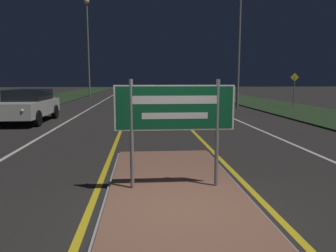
{
  "coord_description": "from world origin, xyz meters",
  "views": [
    {
      "loc": [
        -0.59,
        -4.87,
        2.07
      ],
      "look_at": [
        0.0,
        2.39,
        1.01
      ],
      "focal_mm": 35.0,
      "sensor_mm": 36.0,
      "label": 1
    }
  ],
  "objects_px": {
    "car_approaching_0": "(28,105)",
    "warning_sign": "(294,87)",
    "car_receding_0": "(203,104)",
    "car_receding_1": "(210,94)",
    "highway_sign": "(175,112)",
    "car_receding_3": "(164,88)",
    "streetlight_left_far": "(88,32)",
    "car_receding_2": "(170,90)"
  },
  "relations": [
    {
      "from": "car_receding_0",
      "to": "car_receding_3",
      "type": "relative_size",
      "value": 0.97
    },
    {
      "from": "warning_sign",
      "to": "streetlight_left_far",
      "type": "bearing_deg",
      "value": 134.76
    },
    {
      "from": "car_receding_0",
      "to": "car_receding_2",
      "type": "bearing_deg",
      "value": 89.47
    },
    {
      "from": "car_receding_3",
      "to": "car_approaching_0",
      "type": "height_order",
      "value": "car_approaching_0"
    },
    {
      "from": "car_receding_0",
      "to": "warning_sign",
      "type": "bearing_deg",
      "value": 36.98
    },
    {
      "from": "warning_sign",
      "to": "car_receding_1",
      "type": "bearing_deg",
      "value": 121.22
    },
    {
      "from": "car_receding_0",
      "to": "car_receding_2",
      "type": "xyz_separation_m",
      "value": [
        0.2,
        21.99,
        -0.09
      ]
    },
    {
      "from": "streetlight_left_far",
      "to": "car_receding_1",
      "type": "bearing_deg",
      "value": -37.85
    },
    {
      "from": "car_receding_2",
      "to": "warning_sign",
      "type": "distance_m",
      "value": 17.94
    },
    {
      "from": "car_receding_3",
      "to": "car_receding_0",
      "type": "bearing_deg",
      "value": -90.06
    },
    {
      "from": "highway_sign",
      "to": "car_receding_2",
      "type": "bearing_deg",
      "value": 85.19
    },
    {
      "from": "highway_sign",
      "to": "warning_sign",
      "type": "xyz_separation_m",
      "value": [
        9.96,
        16.24,
        0.04
      ]
    },
    {
      "from": "car_receding_1",
      "to": "streetlight_left_far",
      "type": "bearing_deg",
      "value": 142.15
    },
    {
      "from": "car_receding_3",
      "to": "streetlight_left_far",
      "type": "bearing_deg",
      "value": -141.14
    },
    {
      "from": "streetlight_left_far",
      "to": "car_receding_2",
      "type": "relative_size",
      "value": 2.38
    },
    {
      "from": "streetlight_left_far",
      "to": "car_receding_3",
      "type": "distance_m",
      "value": 13.42
    },
    {
      "from": "car_receding_1",
      "to": "car_receding_2",
      "type": "height_order",
      "value": "car_receding_1"
    },
    {
      "from": "highway_sign",
      "to": "car_receding_3",
      "type": "bearing_deg",
      "value": 86.34
    },
    {
      "from": "streetlight_left_far",
      "to": "car_receding_0",
      "type": "height_order",
      "value": "streetlight_left_far"
    },
    {
      "from": "highway_sign",
      "to": "streetlight_left_far",
      "type": "distance_m",
      "value": 34.04
    },
    {
      "from": "highway_sign",
      "to": "car_receding_2",
      "type": "height_order",
      "value": "highway_sign"
    },
    {
      "from": "car_approaching_0",
      "to": "highway_sign",
      "type": "bearing_deg",
      "value": -59.83
    },
    {
      "from": "car_receding_2",
      "to": "car_approaching_0",
      "type": "relative_size",
      "value": 0.96
    },
    {
      "from": "car_approaching_0",
      "to": "warning_sign",
      "type": "distance_m",
      "value": 17.03
    },
    {
      "from": "highway_sign",
      "to": "car_receding_0",
      "type": "xyz_separation_m",
      "value": [
        2.54,
        10.65,
        -0.68
      ]
    },
    {
      "from": "car_receding_1",
      "to": "warning_sign",
      "type": "xyz_separation_m",
      "value": [
        4.38,
        -7.23,
        0.78
      ]
    },
    {
      "from": "car_receding_1",
      "to": "car_approaching_0",
      "type": "height_order",
      "value": "car_approaching_0"
    },
    {
      "from": "car_receding_0",
      "to": "car_receding_2",
      "type": "distance_m",
      "value": 21.99
    },
    {
      "from": "streetlight_left_far",
      "to": "warning_sign",
      "type": "xyz_separation_m",
      "value": [
        16.52,
        -16.66,
        -5.77
      ]
    },
    {
      "from": "warning_sign",
      "to": "car_receding_0",
      "type": "bearing_deg",
      "value": -143.02
    },
    {
      "from": "car_receding_0",
      "to": "car_receding_2",
      "type": "relative_size",
      "value": 0.9
    },
    {
      "from": "highway_sign",
      "to": "car_receding_1",
      "type": "relative_size",
      "value": 0.44
    },
    {
      "from": "car_receding_0",
      "to": "warning_sign",
      "type": "xyz_separation_m",
      "value": [
        7.42,
        5.58,
        0.72
      ]
    },
    {
      "from": "car_approaching_0",
      "to": "warning_sign",
      "type": "xyz_separation_m",
      "value": [
        15.96,
        5.92,
        0.69
      ]
    },
    {
      "from": "highway_sign",
      "to": "car_receding_3",
      "type": "height_order",
      "value": "highway_sign"
    },
    {
      "from": "highway_sign",
      "to": "streetlight_left_far",
      "type": "xyz_separation_m",
      "value": [
        -6.56,
        32.89,
        5.81
      ]
    },
    {
      "from": "car_receding_0",
      "to": "car_receding_1",
      "type": "height_order",
      "value": "car_receding_0"
    },
    {
      "from": "highway_sign",
      "to": "car_receding_1",
      "type": "height_order",
      "value": "highway_sign"
    },
    {
      "from": "highway_sign",
      "to": "warning_sign",
      "type": "relative_size",
      "value": 0.9
    },
    {
      "from": "car_receding_1",
      "to": "highway_sign",
      "type": "bearing_deg",
      "value": -103.37
    },
    {
      "from": "car_receding_2",
      "to": "car_approaching_0",
      "type": "bearing_deg",
      "value": -111.38
    },
    {
      "from": "car_receding_2",
      "to": "warning_sign",
      "type": "xyz_separation_m",
      "value": [
        7.22,
        -16.4,
        0.81
      ]
    }
  ]
}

